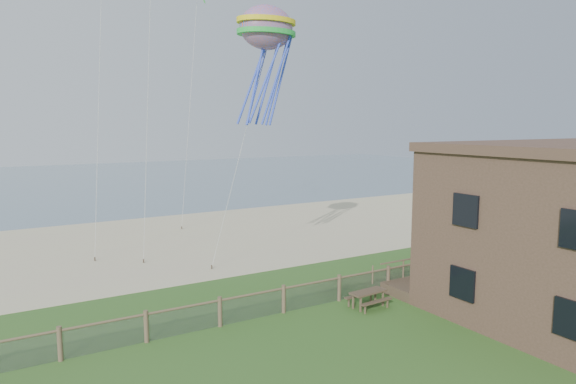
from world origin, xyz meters
name	(u,v)px	position (x,y,z in m)	size (l,w,h in m)	color
ground	(373,368)	(0.00, 0.00, 0.00)	(160.00, 160.00, 0.00)	#305D20
sand_beach	(169,241)	(0.00, 22.00, 0.00)	(72.00, 20.00, 0.02)	#C8BE90
ocean	(73,182)	(0.00, 66.00, 0.00)	(160.00, 68.00, 0.02)	slate
chainlink_fence	(284,301)	(0.00, 6.00, 0.55)	(36.20, 0.20, 1.25)	brown
motel_deck	(497,270)	(13.00, 5.00, 0.25)	(15.00, 2.00, 0.50)	brown
picnic_table	(368,299)	(3.61, 4.64, 0.37)	(1.75, 1.32, 0.74)	brown
octopus_kite	(267,62)	(1.91, 10.95, 11.35)	(3.20, 2.26, 6.59)	#FC5827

